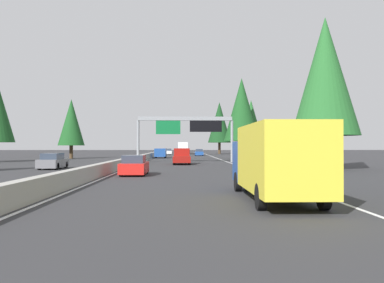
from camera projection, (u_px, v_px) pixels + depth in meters
ground_plane at (145, 160)px, 61.74m from camera, size 320.00×320.00×0.00m
median_barrier at (153, 155)px, 81.74m from camera, size 180.00×0.56×0.90m
shoulder_stripe_right at (217, 158)px, 72.00m from camera, size 160.00×0.16×0.01m
shoulder_stripe_median at (152, 158)px, 71.75m from camera, size 160.00×0.16×0.01m
sign_gantry_overhead at (186, 126)px, 54.54m from camera, size 0.50×12.68×5.99m
box_truck_far_center at (275, 159)px, 16.54m from camera, size 8.50×2.40×2.95m
sedan_mid_right at (134, 166)px, 30.62m from camera, size 4.40×1.80×1.47m
pickup_distant_a at (182, 156)px, 49.16m from camera, size 5.60×2.00×1.86m
sedan_near_center at (199, 153)px, 91.57m from camera, size 4.40×1.80×1.47m
minivan_far_right at (161, 153)px, 74.30m from camera, size 5.00×1.95×1.69m
sedan_near_right at (168, 152)px, 106.41m from camera, size 4.40×1.80×1.47m
bus_mid_center at (183, 148)px, 111.30m from camera, size 11.50×2.55×3.10m
oncoming_near at (53, 162)px, 38.84m from camera, size 4.40×1.80×1.47m
conifer_right_near at (325, 76)px, 38.63m from camera, size 6.24×6.24×14.17m
conifer_right_mid at (251, 123)px, 74.14m from camera, size 4.56×4.56×10.35m
conifer_right_far at (242, 110)px, 69.17m from camera, size 5.92×5.92×13.46m
conifer_right_distant at (219, 122)px, 111.20m from camera, size 6.12×6.12×13.90m
conifer_left_mid at (71, 122)px, 70.88m from camera, size 4.47×4.47×10.15m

